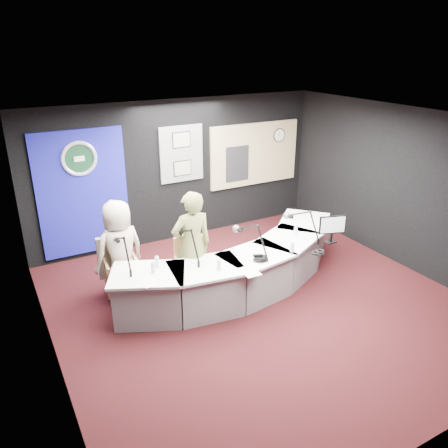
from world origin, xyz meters
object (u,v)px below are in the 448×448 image
person_man (120,251)px  person_woman (192,246)px  armchair_left (122,273)px  armchair_right (193,270)px  broadcast_desk (240,269)px

person_man → person_woman: (0.98, -0.52, 0.07)m
armchair_left → person_woman: person_woman is taller
armchair_left → armchair_right: (0.98, -0.52, 0.05)m
armchair_left → armchair_right: armchair_right is taller
armchair_left → person_man: bearing=0.0°
armchair_left → person_woman: 1.20m
broadcast_desk → person_man: bearing=158.6°
broadcast_desk → armchair_left: armchair_left is taller
armchair_right → person_woman: person_woman is taller
armchair_left → armchair_right: 1.11m
armchair_right → person_man: size_ratio=0.59×
armchair_right → person_woman: (0.00, 0.00, 0.40)m
armchair_left → armchair_right: bearing=-22.4°
person_man → armchair_left: bearing=180.0°
person_woman → armchair_right: bearing=-0.0°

